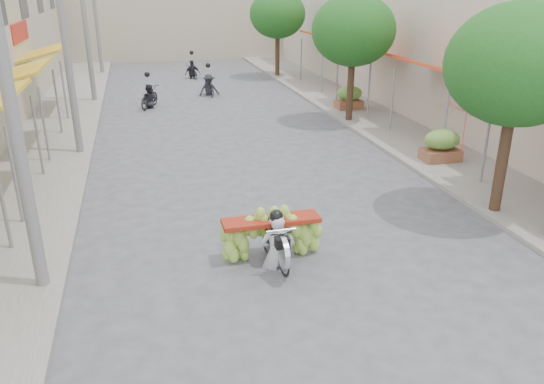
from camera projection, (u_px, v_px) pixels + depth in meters
The scene contains 20 objects.
ground at pixel (361, 339), 8.91m from camera, with size 120.00×120.00×0.00m, color #535358.
sidewalk_left at pixel (44, 134), 20.80m from camera, with size 4.00×60.00×0.12m, color gray.
sidewalk_right at pixel (373, 113), 24.01m from camera, with size 4.00×60.00×0.12m, color gray.
shophouse_row_right at pixel (493, 46), 23.17m from camera, with size 9.77×40.00×6.00m.
far_building at pixel (173, 11), 41.87m from camera, with size 20.00×6.00×7.00m, color #B0A48B.
utility_pole_near at pixel (6, 82), 8.90m from camera, with size 0.60×0.24×8.00m.
utility_pole_mid at pixel (64, 35), 17.01m from camera, with size 0.60×0.24×8.00m.
utility_pole_far at pixel (85, 18), 25.12m from camera, with size 0.60×0.24×8.00m.
utility_pole_back at pixel (95, 9), 33.23m from camera, with size 0.60×0.24×8.00m.
street_tree_near at pixel (518, 65), 12.36m from camera, with size 3.40×3.40×5.25m.
street_tree_mid at pixel (353, 31), 21.37m from camera, with size 3.40×3.40×5.25m.
street_tree_far at pixel (278, 14), 32.18m from camera, with size 3.40×3.40×5.25m.
produce_crate_mid at pixel (442, 143), 17.28m from camera, with size 1.20×0.88×1.16m.
produce_crate_far at pixel (349, 96), 24.49m from camera, with size 1.20×0.88×1.16m.
banana_motorbike at pixel (274, 231), 11.10m from camera, with size 2.20×1.82×2.20m.
market_umbrella at pixel (469, 99), 15.44m from camera, with size 2.39×2.39×1.64m.
pedestrian at pixel (349, 91), 24.40m from camera, with size 0.94×0.73×1.67m.
bg_motorbike_a at pixel (149, 93), 25.11m from camera, with size 1.34×1.93×1.95m.
bg_motorbike_b at pixel (209, 80), 27.81m from camera, with size 1.11×1.86×1.95m.
bg_motorbike_c at pixel (192, 65), 32.83m from camera, with size 1.07×1.48×1.95m.
Camera 1 is at (-3.28, -6.78, 5.58)m, focal length 35.00 mm.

